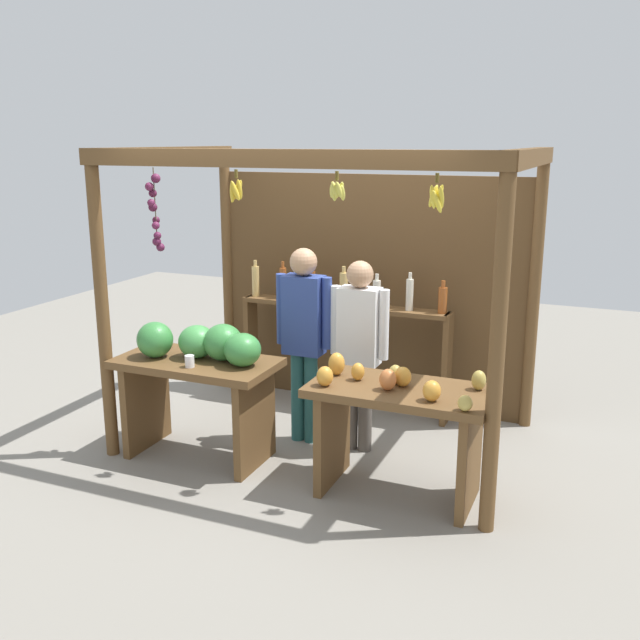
{
  "coord_description": "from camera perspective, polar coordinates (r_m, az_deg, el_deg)",
  "views": [
    {
      "loc": [
        2.11,
        -5.19,
        2.44
      ],
      "look_at": [
        0.0,
        -0.19,
        1.07
      ],
      "focal_mm": 40.1,
      "sensor_mm": 36.0,
      "label": 1
    }
  ],
  "objects": [
    {
      "name": "vendor_woman",
      "position": [
        5.61,
        3.14,
        -1.57
      ],
      "size": [
        0.48,
        0.21,
        1.55
      ],
      "rotation": [
        0.0,
        0.0,
        0.02
      ],
      "color": "#524B44",
      "rests_on": "ground"
    },
    {
      "name": "ground_plane",
      "position": [
        6.11,
        0.7,
        -9.42
      ],
      "size": [
        12.0,
        12.0,
        0.0
      ],
      "primitive_type": "plane",
      "color": "gray",
      "rests_on": "ground"
    },
    {
      "name": "bottle_shelf_unit",
      "position": [
        6.52,
        1.89,
        -0.38
      ],
      "size": [
        1.98,
        0.22,
        1.35
      ],
      "color": "brown",
      "rests_on": "ground"
    },
    {
      "name": "fruit_counter_left",
      "position": [
        5.6,
        -9.52,
        -3.75
      ],
      "size": [
        1.25,
        0.64,
        1.09
      ],
      "color": "brown",
      "rests_on": "ground"
    },
    {
      "name": "vendor_man",
      "position": [
        5.76,
        -1.3,
        -0.63
      ],
      "size": [
        0.48,
        0.22,
        1.62
      ],
      "rotation": [
        0.0,
        0.0,
        -0.05
      ],
      "color": "#265D5D",
      "rests_on": "ground"
    },
    {
      "name": "fruit_counter_right",
      "position": [
        5.01,
        6.25,
        -7.48
      ],
      "size": [
        1.25,
        0.66,
        0.97
      ],
      "color": "brown",
      "rests_on": "ground"
    },
    {
      "name": "market_stall",
      "position": [
        6.1,
        2.27,
        4.21
      ],
      "size": [
        3.09,
        2.01,
        2.39
      ],
      "color": "brown",
      "rests_on": "ground"
    }
  ]
}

